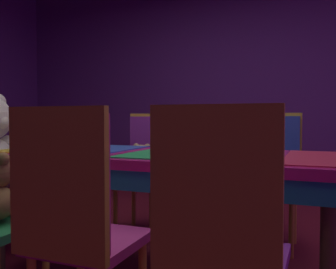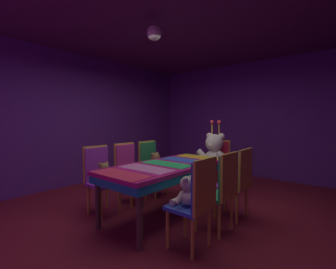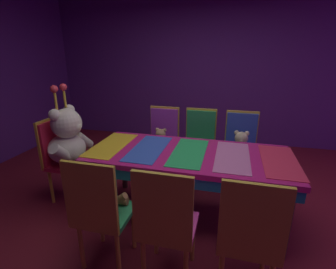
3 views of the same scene
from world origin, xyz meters
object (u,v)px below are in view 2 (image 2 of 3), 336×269
Objects in this scene: teddy_left_0 at (104,174)px; pendant_light at (154,33)px; chair_left_1 at (127,166)px; teddy_left_2 at (156,163)px; chair_right_0 at (199,195)px; teddy_right_0 at (187,192)px; banquet_table at (167,170)px; chair_left_2 at (150,162)px; chair_right_1 at (223,185)px; teddy_right_2 at (230,177)px; throne_chair at (218,160)px; king_teddy_bear at (214,153)px; chair_left_0 at (99,172)px; chair_right_2 at (240,177)px.

teddy_left_0 is 2.10m from pendant_light.
pendant_light is (0.81, -0.19, 1.95)m from chair_left_1.
chair_right_0 is (1.59, -1.07, -0.00)m from teddy_left_2.
pendant_light reaches higher than teddy_left_0.
pendant_light is (-0.80, 0.35, 1.95)m from teddy_right_0.
chair_left_1 is 4.92× the size of pendant_light.
banquet_table is 2.05× the size of chair_left_2.
chair_right_1 reaches higher than teddy_right_2.
teddy_left_2 is 1.92m from chair_right_0.
chair_left_2 is 1.83m from chair_right_1.
throne_chair is 2.60m from pendant_light.
pendant_light is (-0.08, -1.55, 1.80)m from king_teddy_bear.
teddy_right_0 is (1.45, -1.07, -0.00)m from teddy_left_2.
chair_left_1 reaches higher than teddy_left_0.
chair_left_1 is 1.00× the size of throne_chair.
chair_left_1 is 1.63m from king_teddy_bear.
teddy_left_2 is (0.00, 1.10, 0.01)m from teddy_left_0.
teddy_right_2 is (-0.14, 1.04, -0.02)m from chair_right_0.
chair_right_0 is at bearing -20.30° from pendant_light.
teddy_left_2 reaches higher than teddy_right_0.
teddy_right_2 is 1.14m from king_teddy_bear.
chair_left_0 is 1.92m from teddy_right_2.
teddy_left_0 is 0.32× the size of chair_right_1.
teddy_left_0 is 2.07m from king_teddy_bear.
teddy_left_2 is 1.45m from teddy_right_2.
pendant_light reaches higher than teddy_right_0.
teddy_left_0 is 1.80m from teddy_right_2.
chair_left_1 is (-0.89, 0.01, -0.06)m from banquet_table.
pendant_light reaches higher than teddy_right_2.
chair_left_1 is 1.00× the size of chair_left_2.
chair_left_2 is at bearing 148.04° from banquet_table.
teddy_right_0 is at bearing -18.43° from chair_left_1.
pendant_light is at bearing -20.30° from chair_right_0.
teddy_left_0 is 1.92m from chair_right_2.
teddy_left_2 is at bearing -1.25° from chair_right_2.
pendant_light is (-0.81, -0.69, 1.97)m from teddy_right_2.
chair_right_0 reaches higher than teddy_right_2.
chair_right_2 is (0.00, 1.04, 0.00)m from chair_right_0.
banquet_table is 0.92m from teddy_left_0.
chair_left_0 is 2.89× the size of teddy_right_0.
teddy_left_2 is 1.23m from throne_chair.
teddy_right_2 is at bearing 35.14° from throne_chair.
pendant_light reaches higher than throne_chair.
chair_right_1 is at bearing 19.31° from teddy_left_0.
throne_chair is at bearing 90.00° from banquet_table.
banquet_table is 2.05× the size of chair_right_1.
chair_right_1 is (0.01, 0.53, 0.00)m from chair_right_0.
chair_left_1 is at bearing -16.98° from chair_right_0.
teddy_left_0 is 1.59× the size of pendant_light.
chair_right_0 is at bearing 24.60° from king_teddy_bear.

